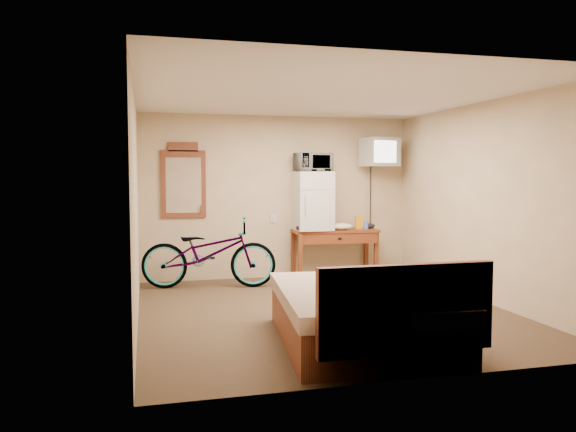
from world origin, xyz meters
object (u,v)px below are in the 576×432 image
at_px(mini_fridge, 313,201).
at_px(blue_cup, 366,225).
at_px(wall_mirror, 183,181).
at_px(desk, 335,237).
at_px(bicycle, 209,253).
at_px(microwave, 313,162).
at_px(bed, 363,314).
at_px(crt_television, 380,152).

xyz_separation_m(mini_fridge, blue_cup, (0.85, -0.07, -0.39)).
bearing_deg(wall_mirror, desk, -6.77).
height_order(wall_mirror, bicycle, wall_mirror).
xyz_separation_m(microwave, blue_cup, (0.85, -0.07, -0.98)).
distance_m(bicycle, bed, 3.27).
height_order(mini_fridge, bicycle, mini_fridge).
bearing_deg(blue_cup, microwave, 175.45).
height_order(bicycle, bed, bicycle).
bearing_deg(desk, microwave, 172.80).
relative_size(microwave, crt_television, 0.81).
bearing_deg(blue_cup, wall_mirror, 173.96).
height_order(blue_cup, bed, bed).
bearing_deg(mini_fridge, desk, -7.17).
relative_size(crt_television, bed, 0.30).
bearing_deg(crt_television, microwave, 178.71).
height_order(microwave, bed, microwave).
bearing_deg(bicycle, blue_cup, -73.65).
bearing_deg(bed, wall_mirror, 110.95).
height_order(desk, bicycle, bicycle).
distance_m(blue_cup, bicycle, 2.52).
xyz_separation_m(bicycle, bed, (1.09, -3.07, -0.20)).
bearing_deg(microwave, desk, -17.89).
bearing_deg(crt_television, bed, -115.52).
bearing_deg(bicycle, microwave, -68.05).
relative_size(crt_television, bicycle, 0.34).
bearing_deg(wall_mirror, blue_cup, -6.04).
height_order(mini_fridge, crt_television, crt_television).
bearing_deg(bed, blue_cup, 67.48).
distance_m(mini_fridge, crt_television, 1.32).
bearing_deg(bed, mini_fridge, 81.04).
xyz_separation_m(blue_cup, crt_television, (0.23, 0.04, 1.14)).
xyz_separation_m(mini_fridge, microwave, (0.00, 0.00, 0.59)).
bearing_deg(wall_mirror, bicycle, -62.28).
distance_m(desk, blue_cup, 0.53).
xyz_separation_m(crt_television, wall_mirror, (-3.02, 0.25, -0.45)).
distance_m(blue_cup, wall_mirror, 2.89).
bearing_deg(bed, crt_television, 64.48).
bearing_deg(crt_television, desk, -178.42).
bearing_deg(blue_cup, mini_fridge, 175.46).
relative_size(microwave, wall_mirror, 0.46).
height_order(microwave, bicycle, microwave).
xyz_separation_m(blue_cup, bicycle, (-2.49, -0.28, -0.32)).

